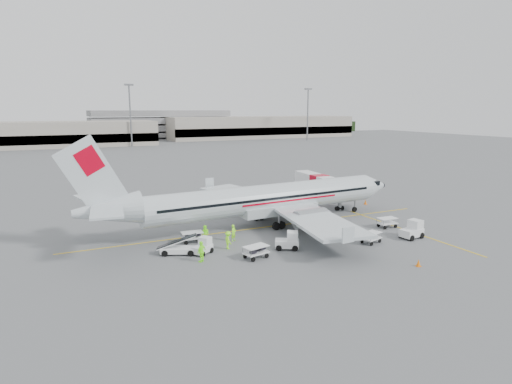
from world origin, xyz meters
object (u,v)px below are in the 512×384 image
(aircraft, at_px, (269,179))
(belt_loader, at_px, (178,242))
(tug_fore, at_px, (412,229))
(tug_aft, at_px, (202,246))
(tug_mid, at_px, (287,240))
(jet_bridge, at_px, (319,189))

(aircraft, relative_size, belt_loader, 8.91)
(tug_fore, bearing_deg, tug_aft, 159.13)
(tug_mid, bearing_deg, tug_fore, 19.47)
(jet_bridge, height_order, belt_loader, jet_bridge)
(belt_loader, distance_m, tug_mid, 10.38)
(tug_aft, bearing_deg, tug_fore, -47.23)
(tug_aft, bearing_deg, jet_bridge, -2.31)
(aircraft, height_order, jet_bridge, aircraft)
(tug_mid, bearing_deg, aircraft, 104.31)
(tug_fore, relative_size, tug_mid, 1.08)
(aircraft, xyz_separation_m, belt_loader, (-12.33, -5.66, -4.22))
(tug_fore, bearing_deg, jet_bridge, 77.99)
(aircraft, distance_m, tug_fore, 16.48)
(jet_bridge, relative_size, belt_loader, 3.46)
(belt_loader, bearing_deg, tug_aft, 0.97)
(tug_mid, height_order, tug_aft, tug_mid)
(aircraft, relative_size, tug_fore, 15.98)
(jet_bridge, distance_m, belt_loader, 28.22)
(tug_mid, xyz_separation_m, tug_aft, (-7.87, 2.21, -0.12))
(tug_fore, height_order, tug_mid, tug_fore)
(belt_loader, relative_size, tug_aft, 2.24)
(jet_bridge, bearing_deg, tug_aft, -143.68)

